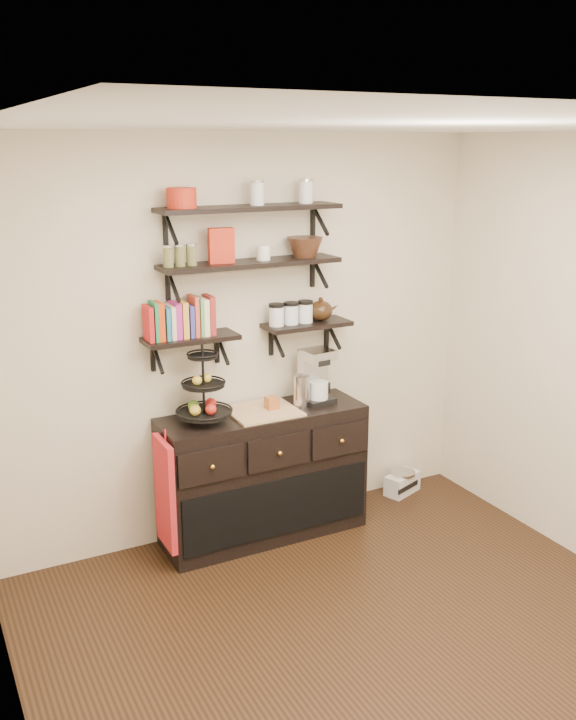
{
  "coord_description": "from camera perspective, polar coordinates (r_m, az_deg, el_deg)",
  "views": [
    {
      "loc": [
        -2.02,
        -2.81,
        2.62
      ],
      "look_at": [
        0.03,
        1.15,
        1.35
      ],
      "focal_mm": 38.0,
      "sensor_mm": 36.0,
      "label": 1
    }
  ],
  "objects": [
    {
      "name": "floor",
      "position": [
        4.34,
        7.15,
        -21.41
      ],
      "size": [
        3.5,
        3.5,
        0.0
      ],
      "primitive_type": "plane",
      "color": "black",
      "rests_on": "ground"
    },
    {
      "name": "ceiling",
      "position": [
        3.46,
        8.74,
        16.99
      ],
      "size": [
        3.5,
        3.5,
        0.02
      ],
      "primitive_type": "cube",
      "color": "white",
      "rests_on": "back_wall"
    },
    {
      "name": "back_wall",
      "position": [
        5.15,
        -3.36,
        1.54
      ],
      "size": [
        3.5,
        0.02,
        2.7
      ],
      "primitive_type": "cube",
      "color": "beige",
      "rests_on": "ground"
    },
    {
      "name": "left_wall",
      "position": [
        3.1,
        -20.12,
        -9.42
      ],
      "size": [
        0.02,
        3.5,
        2.7
      ],
      "primitive_type": "cube",
      "color": "beige",
      "rests_on": "ground"
    },
    {
      "name": "shelf_top",
      "position": [
        4.88,
        -2.88,
        11.27
      ],
      "size": [
        1.2,
        0.27,
        0.23
      ],
      "color": "black",
      "rests_on": "back_wall"
    },
    {
      "name": "shelf_mid",
      "position": [
        4.92,
        -2.83,
        7.21
      ],
      "size": [
        1.2,
        0.27,
        0.23
      ],
      "color": "black",
      "rests_on": "back_wall"
    },
    {
      "name": "shelf_low_left",
      "position": [
        4.87,
        -7.31,
        1.55
      ],
      "size": [
        0.6,
        0.25,
        0.23
      ],
      "color": "black",
      "rests_on": "back_wall"
    },
    {
      "name": "shelf_low_right",
      "position": [
        5.21,
        1.39,
        2.61
      ],
      "size": [
        0.6,
        0.25,
        0.23
      ],
      "color": "black",
      "rests_on": "back_wall"
    },
    {
      "name": "cookbooks",
      "position": [
        4.82,
        -7.95,
        3.05
      ],
      "size": [
        0.43,
        0.15,
        0.26
      ],
      "color": "red",
      "rests_on": "shelf_low_left"
    },
    {
      "name": "glass_canisters",
      "position": [
        5.13,
        0.23,
        3.41
      ],
      "size": [
        0.32,
        0.1,
        0.13
      ],
      "color": "silver",
      "rests_on": "shelf_low_right"
    },
    {
      "name": "sideboard",
      "position": [
        5.25,
        -1.87,
        -8.52
      ],
      "size": [
        1.4,
        0.5,
        0.92
      ],
      "color": "black",
      "rests_on": "floor"
    },
    {
      "name": "fruit_stand",
      "position": [
        4.88,
        -6.31,
        -2.64
      ],
      "size": [
        0.36,
        0.36,
        0.52
      ],
      "rotation": [
        0.0,
        0.0,
        -0.24
      ],
      "color": "black",
      "rests_on": "sideboard"
    },
    {
      "name": "candle",
      "position": [
        5.1,
        -1.22,
        -3.21
      ],
      "size": [
        0.08,
        0.08,
        0.08
      ],
      "primitive_type": "cube",
      "color": "#974F22",
      "rests_on": "sideboard"
    },
    {
      "name": "coffee_maker",
      "position": [
        5.23,
        2.07,
        -1.27
      ],
      "size": [
        0.23,
        0.22,
        0.38
      ],
      "rotation": [
        0.0,
        0.0,
        0.12
      ],
      "color": "black",
      "rests_on": "sideboard"
    },
    {
      "name": "thermal_carafe",
      "position": [
        5.16,
        1.03,
        -2.35
      ],
      "size": [
        0.11,
        0.11,
        0.22
      ],
      "primitive_type": "cylinder",
      "color": "silver",
      "rests_on": "sideboard"
    },
    {
      "name": "apron",
      "position": [
        4.9,
        -9.2,
        -9.86
      ],
      "size": [
        0.04,
        0.31,
        0.71
      ],
      "primitive_type": "cube",
      "color": "#B71330",
      "rests_on": "sideboard"
    },
    {
      "name": "radio",
      "position": [
        6.06,
        8.55,
        -9.04
      ],
      "size": [
        0.33,
        0.25,
        0.18
      ],
      "rotation": [
        0.0,
        0.0,
        0.36
      ],
      "color": "silver",
      "rests_on": "floor"
    },
    {
      "name": "recipe_box",
      "position": [
        4.82,
        -5.01,
        8.53
      ],
      "size": [
        0.17,
        0.08,
        0.22
      ],
      "primitive_type": "cube",
      "rotation": [
        0.0,
        0.0,
        -0.16
      ],
      "color": "red",
      "rests_on": "shelf_mid"
    },
    {
      "name": "walnut_bowl",
      "position": [
        5.08,
        1.27,
        8.44
      ],
      "size": [
        0.24,
        0.24,
        0.13
      ],
      "primitive_type": null,
      "color": "black",
      "rests_on": "shelf_mid"
    },
    {
      "name": "ramekins",
      "position": [
        4.95,
        -1.86,
        8.04
      ],
      "size": [
        0.09,
        0.09,
        0.1
      ],
      "primitive_type": "cylinder",
      "color": "white",
      "rests_on": "shelf_mid"
    },
    {
      "name": "teapot",
      "position": [
        5.24,
        2.46,
        3.85
      ],
      "size": [
        0.23,
        0.18,
        0.16
      ],
      "primitive_type": null,
      "rotation": [
        0.0,
        0.0,
        0.07
      ],
      "color": "black",
      "rests_on": "shelf_low_right"
    },
    {
      "name": "red_pot",
      "position": [
        4.71,
        -7.97,
        11.92
      ],
      "size": [
        0.18,
        0.18,
        0.12
      ],
      "primitive_type": "cylinder",
      "color": "red",
      "rests_on": "shelf_top"
    }
  ]
}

